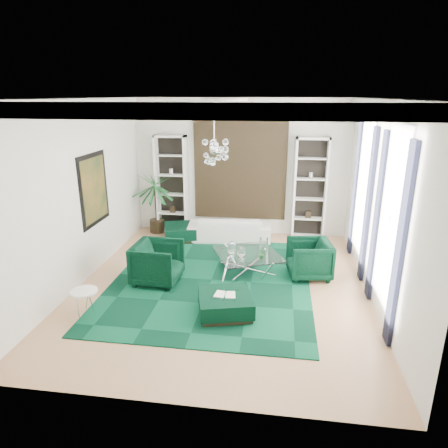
# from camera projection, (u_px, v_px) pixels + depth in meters

# --- Properties ---
(floor) EXTENTS (6.00, 7.00, 0.02)m
(floor) POSITION_uv_depth(u_px,v_px,m) (222.00, 285.00, 8.50)
(floor) COLOR tan
(floor) RESTS_ON ground
(ceiling) EXTENTS (6.00, 7.00, 0.02)m
(ceiling) POSITION_uv_depth(u_px,v_px,m) (222.00, 98.00, 7.32)
(ceiling) COLOR white
(ceiling) RESTS_ON ground
(wall_back) EXTENTS (6.00, 0.02, 3.80)m
(wall_back) POSITION_uv_depth(u_px,v_px,m) (240.00, 168.00, 11.22)
(wall_back) COLOR silver
(wall_back) RESTS_ON ground
(wall_front) EXTENTS (6.00, 0.02, 3.80)m
(wall_front) POSITION_uv_depth(u_px,v_px,m) (178.00, 273.00, 4.61)
(wall_front) COLOR silver
(wall_front) RESTS_ON ground
(wall_left) EXTENTS (0.02, 7.00, 3.80)m
(wall_left) POSITION_uv_depth(u_px,v_px,m) (80.00, 193.00, 8.31)
(wall_left) COLOR silver
(wall_left) RESTS_ON ground
(wall_right) EXTENTS (0.02, 7.00, 3.80)m
(wall_right) POSITION_uv_depth(u_px,v_px,m) (380.00, 204.00, 7.51)
(wall_right) COLOR silver
(wall_right) RESTS_ON ground
(crown_molding) EXTENTS (6.00, 7.00, 0.18)m
(crown_molding) POSITION_uv_depth(u_px,v_px,m) (222.00, 104.00, 7.36)
(crown_molding) COLOR white
(crown_molding) RESTS_ON ceiling
(ceiling_medallion) EXTENTS (0.90, 0.90, 0.05)m
(ceiling_medallion) POSITION_uv_depth(u_px,v_px,m) (224.00, 100.00, 7.62)
(ceiling_medallion) COLOR white
(ceiling_medallion) RESTS_ON ceiling
(tapestry) EXTENTS (2.50, 0.06, 2.80)m
(tapestry) POSITION_uv_depth(u_px,v_px,m) (240.00, 168.00, 11.17)
(tapestry) COLOR black
(tapestry) RESTS_ON wall_back
(shelving_left) EXTENTS (0.90, 0.38, 2.80)m
(shelving_left) POSITION_uv_depth(u_px,v_px,m) (172.00, 185.00, 11.44)
(shelving_left) COLOR white
(shelving_left) RESTS_ON floor
(shelving_right) EXTENTS (0.90, 0.38, 2.80)m
(shelving_right) POSITION_uv_depth(u_px,v_px,m) (310.00, 189.00, 10.92)
(shelving_right) COLOR white
(shelving_right) RESTS_ON floor
(painting) EXTENTS (0.04, 1.30, 1.60)m
(painting) POSITION_uv_depth(u_px,v_px,m) (94.00, 189.00, 8.89)
(painting) COLOR black
(painting) RESTS_ON wall_left
(window_near) EXTENTS (0.03, 1.10, 2.90)m
(window_near) POSITION_uv_depth(u_px,v_px,m) (391.00, 218.00, 6.67)
(window_near) COLOR white
(window_near) RESTS_ON wall_right
(curtain_near_a) EXTENTS (0.07, 0.30, 3.25)m
(curtain_near_a) POSITION_uv_depth(u_px,v_px,m) (400.00, 249.00, 6.01)
(curtain_near_a) COLOR black
(curtain_near_a) RESTS_ON floor
(curtain_near_b) EXTENTS (0.07, 0.30, 3.25)m
(curtain_near_b) POSITION_uv_depth(u_px,v_px,m) (377.00, 218.00, 7.48)
(curtain_near_b) COLOR black
(curtain_near_b) RESTS_ON floor
(window_far) EXTENTS (0.03, 1.10, 2.90)m
(window_far) POSITION_uv_depth(u_px,v_px,m) (364.00, 187.00, 8.93)
(window_far) COLOR white
(window_far) RESTS_ON wall_right
(curtain_far_a) EXTENTS (0.07, 0.30, 3.25)m
(curtain_far_a) POSITION_uv_depth(u_px,v_px,m) (368.00, 207.00, 8.27)
(curtain_far_a) COLOR black
(curtain_far_a) RESTS_ON floor
(curtain_far_b) EXTENTS (0.07, 0.30, 3.25)m
(curtain_far_b) POSITION_uv_depth(u_px,v_px,m) (355.00, 190.00, 9.74)
(curtain_far_b) COLOR black
(curtain_far_b) RESTS_ON floor
(rug) EXTENTS (4.20, 5.00, 0.02)m
(rug) POSITION_uv_depth(u_px,v_px,m) (212.00, 280.00, 8.70)
(rug) COLOR black
(rug) RESTS_ON floor
(sofa) EXTENTS (2.32, 1.09, 0.66)m
(sofa) POSITION_uv_depth(u_px,v_px,m) (229.00, 228.00, 11.07)
(sofa) COLOR white
(sofa) RESTS_ON floor
(armchair_left) EXTENTS (1.02, 0.99, 0.89)m
(armchair_left) POSITION_uv_depth(u_px,v_px,m) (158.00, 263.00, 8.52)
(armchair_left) COLOR black
(armchair_left) RESTS_ON floor
(armchair_right) EXTENTS (1.04, 1.01, 0.83)m
(armchair_right) POSITION_uv_depth(u_px,v_px,m) (309.00, 259.00, 8.78)
(armchair_right) COLOR black
(armchair_right) RESTS_ON floor
(coffee_table) EXTENTS (1.76, 1.76, 0.46)m
(coffee_table) POSITION_uv_depth(u_px,v_px,m) (247.00, 263.00, 9.04)
(coffee_table) COLOR white
(coffee_table) RESTS_ON floor
(ottoman_side) EXTENTS (1.17, 1.17, 0.41)m
(ottoman_side) POSITION_uv_depth(u_px,v_px,m) (182.00, 232.00, 11.10)
(ottoman_side) COLOR black
(ottoman_side) RESTS_ON floor
(ottoman_front) EXTENTS (1.16, 1.16, 0.38)m
(ottoman_front) POSITION_uv_depth(u_px,v_px,m) (225.00, 304.00, 7.33)
(ottoman_front) COLOR black
(ottoman_front) RESTS_ON floor
(book) EXTENTS (0.39, 0.26, 0.03)m
(book) POSITION_uv_depth(u_px,v_px,m) (225.00, 294.00, 7.27)
(book) COLOR white
(book) RESTS_ON ottoman_front
(side_table) EXTENTS (0.60, 0.60, 0.47)m
(side_table) POSITION_uv_depth(u_px,v_px,m) (85.00, 303.00, 7.30)
(side_table) COLOR white
(side_table) RESTS_ON floor
(palm) EXTENTS (1.75, 1.75, 2.29)m
(palm) POSITION_uv_depth(u_px,v_px,m) (155.00, 194.00, 11.43)
(palm) COLOR #1A5C2A
(palm) RESTS_ON floor
(chandelier) EXTENTS (0.72, 0.72, 0.64)m
(chandelier) POSITION_uv_depth(u_px,v_px,m) (214.00, 150.00, 7.67)
(chandelier) COLOR white
(chandelier) RESTS_ON ceiling
(table_plant) EXTENTS (0.15, 0.13, 0.25)m
(table_plant) POSITION_uv_depth(u_px,v_px,m) (262.00, 254.00, 8.62)
(table_plant) COLOR #1A5C2A
(table_plant) RESTS_ON coffee_table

